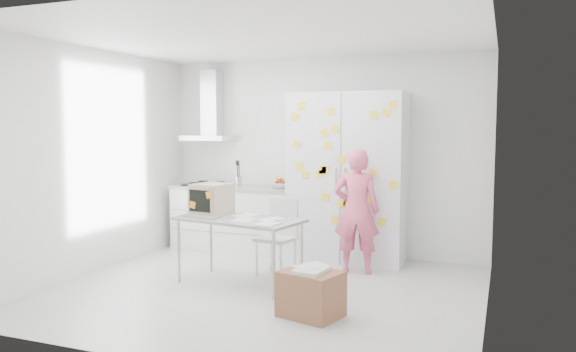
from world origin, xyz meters
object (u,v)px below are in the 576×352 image
(person, at_px, (356,211))
(desk, at_px, (221,208))
(chair, at_px, (279,232))
(cardboard_box, at_px, (311,293))

(person, bearing_deg, desk, 23.63)
(chair, height_order, cardboard_box, chair)
(person, xyz_separation_m, desk, (-1.36, -0.89, 0.08))
(person, distance_m, desk, 1.63)
(desk, xyz_separation_m, chair, (0.51, 0.50, -0.33))
(person, distance_m, chair, 0.96)
(desk, xyz_separation_m, cardboard_box, (1.36, -0.80, -0.62))
(person, height_order, cardboard_box, person)
(person, height_order, desk, person)
(desk, height_order, cardboard_box, desk)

